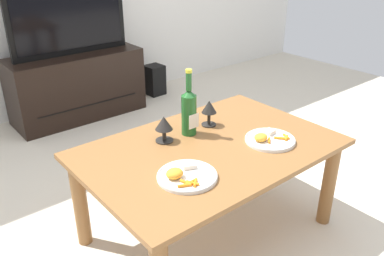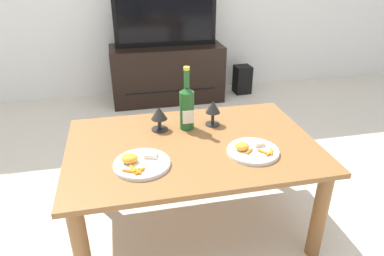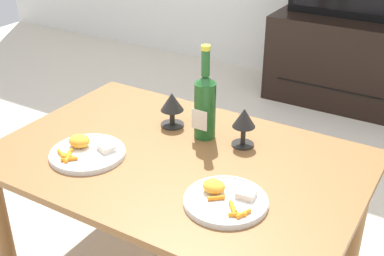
{
  "view_description": "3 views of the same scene",
  "coord_description": "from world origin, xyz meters",
  "px_view_note": "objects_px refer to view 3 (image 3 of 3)",
  "views": [
    {
      "loc": [
        -1.12,
        -1.24,
        1.39
      ],
      "look_at": [
        -0.04,
        0.08,
        0.58
      ],
      "focal_mm": 37.42,
      "sensor_mm": 36.0,
      "label": 1
    },
    {
      "loc": [
        -0.32,
        -1.45,
        1.33
      ],
      "look_at": [
        0.0,
        0.01,
        0.58
      ],
      "focal_mm": 32.56,
      "sensor_mm": 36.0,
      "label": 2
    },
    {
      "loc": [
        0.77,
        -1.18,
        1.35
      ],
      "look_at": [
        0.01,
        0.08,
        0.58
      ],
      "focal_mm": 46.55,
      "sensor_mm": 36.0,
      "label": 3
    }
  ],
  "objects_px": {
    "goblet_left": "(172,104)",
    "dinner_plate_right": "(225,199)",
    "tv_stand": "(357,64)",
    "wine_bottle": "(205,103)",
    "goblet_right": "(244,121)",
    "dining_table": "(178,178)",
    "dinner_plate_left": "(87,152)"
  },
  "relations": [
    {
      "from": "tv_stand",
      "to": "goblet_right",
      "type": "xyz_separation_m",
      "value": [
        0.0,
        -1.66,
        0.33
      ]
    },
    {
      "from": "wine_bottle",
      "to": "dining_table",
      "type": "bearing_deg",
      "value": -92.66
    },
    {
      "from": "goblet_right",
      "to": "dinner_plate_left",
      "type": "relative_size",
      "value": 0.55
    },
    {
      "from": "dinner_plate_right",
      "to": "dining_table",
      "type": "bearing_deg",
      "value": 150.29
    },
    {
      "from": "dining_table",
      "to": "tv_stand",
      "type": "distance_m",
      "value": 1.85
    },
    {
      "from": "goblet_left",
      "to": "goblet_right",
      "type": "height_order",
      "value": "goblet_right"
    },
    {
      "from": "wine_bottle",
      "to": "goblet_left",
      "type": "xyz_separation_m",
      "value": [
        -0.14,
        0.01,
        -0.04
      ]
    },
    {
      "from": "tv_stand",
      "to": "goblet_left",
      "type": "height_order",
      "value": "goblet_left"
    },
    {
      "from": "tv_stand",
      "to": "dinner_plate_right",
      "type": "bearing_deg",
      "value": -86.93
    },
    {
      "from": "tv_stand",
      "to": "wine_bottle",
      "type": "distance_m",
      "value": 1.71
    },
    {
      "from": "dinner_plate_left",
      "to": "dining_table",
      "type": "bearing_deg",
      "value": 28.95
    },
    {
      "from": "goblet_right",
      "to": "goblet_left",
      "type": "bearing_deg",
      "value": -180.0
    },
    {
      "from": "wine_bottle",
      "to": "tv_stand",
      "type": "bearing_deg",
      "value": 85.22
    },
    {
      "from": "dining_table",
      "to": "goblet_right",
      "type": "bearing_deg",
      "value": 49.97
    },
    {
      "from": "wine_bottle",
      "to": "dinner_plate_right",
      "type": "relative_size",
      "value": 1.38
    },
    {
      "from": "goblet_left",
      "to": "dinner_plate_left",
      "type": "distance_m",
      "value": 0.36
    },
    {
      "from": "tv_stand",
      "to": "goblet_left",
      "type": "relative_size",
      "value": 8.3
    },
    {
      "from": "tv_stand",
      "to": "goblet_right",
      "type": "distance_m",
      "value": 1.69
    },
    {
      "from": "goblet_left",
      "to": "dinner_plate_left",
      "type": "bearing_deg",
      "value": -111.24
    },
    {
      "from": "dining_table",
      "to": "wine_bottle",
      "type": "distance_m",
      "value": 0.27
    },
    {
      "from": "goblet_right",
      "to": "dinner_plate_left",
      "type": "bearing_deg",
      "value": -141.82
    },
    {
      "from": "goblet_right",
      "to": "dinner_plate_left",
      "type": "distance_m",
      "value": 0.53
    },
    {
      "from": "dining_table",
      "to": "goblet_left",
      "type": "bearing_deg",
      "value": 126.99
    },
    {
      "from": "goblet_right",
      "to": "wine_bottle",
      "type": "bearing_deg",
      "value": -175.2
    },
    {
      "from": "dinner_plate_right",
      "to": "tv_stand",
      "type": "bearing_deg",
      "value": 93.07
    },
    {
      "from": "tv_stand",
      "to": "dinner_plate_left",
      "type": "xyz_separation_m",
      "value": [
        -0.41,
        -1.98,
        0.24
      ]
    },
    {
      "from": "goblet_left",
      "to": "dinner_plate_right",
      "type": "distance_m",
      "value": 0.51
    },
    {
      "from": "wine_bottle",
      "to": "goblet_right",
      "type": "distance_m",
      "value": 0.15
    },
    {
      "from": "goblet_left",
      "to": "dinner_plate_right",
      "type": "xyz_separation_m",
      "value": [
        0.39,
        -0.33,
        -0.07
      ]
    },
    {
      "from": "tv_stand",
      "to": "wine_bottle",
      "type": "bearing_deg",
      "value": -94.78
    },
    {
      "from": "dining_table",
      "to": "dinner_plate_left",
      "type": "xyz_separation_m",
      "value": [
        -0.26,
        -0.15,
        0.1
      ]
    },
    {
      "from": "tv_stand",
      "to": "dinner_plate_left",
      "type": "height_order",
      "value": "dinner_plate_left"
    }
  ]
}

